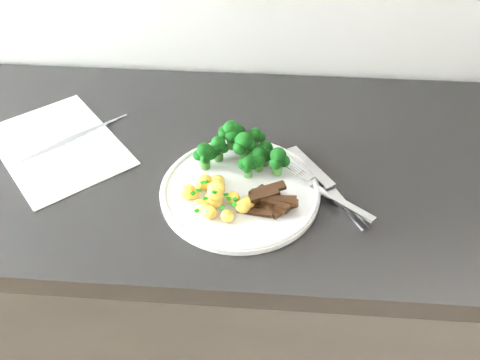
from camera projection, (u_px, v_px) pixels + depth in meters
name	position (u px, v px, depth m)	size (l,w,h in m)	color
counter	(215.00, 297.00, 1.21)	(2.32, 0.58, 0.87)	black
recipe_paper	(58.00, 146.00, 0.94)	(0.33, 0.34, 0.00)	silver
plate	(240.00, 190.00, 0.84)	(0.27, 0.27, 0.02)	white
broccoli	(242.00, 147.00, 0.87)	(0.17, 0.12, 0.07)	#346525
potatoes	(214.00, 195.00, 0.81)	(0.12, 0.11, 0.04)	gold
beef_strips	(272.00, 201.00, 0.80)	(0.10, 0.07, 0.03)	black
fork	(329.00, 193.00, 0.82)	(0.15, 0.14, 0.02)	silver
knife	(335.00, 196.00, 0.83)	(0.13, 0.20, 0.02)	silver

